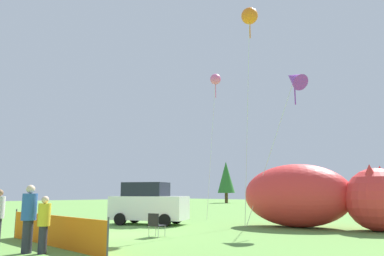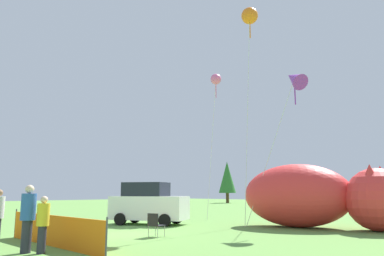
{
  "view_description": "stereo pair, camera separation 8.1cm",
  "coord_description": "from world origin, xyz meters",
  "px_view_note": "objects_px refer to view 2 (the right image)",
  "views": [
    {
      "loc": [
        12.73,
        -9.34,
        1.69
      ],
      "look_at": [
        -0.21,
        4.32,
        4.9
      ],
      "focal_mm": 35.0,
      "sensor_mm": 36.0,
      "label": 1
    },
    {
      "loc": [
        12.78,
        -9.29,
        1.69
      ],
      "look_at": [
        -0.21,
        4.32,
        4.9
      ],
      "focal_mm": 35.0,
      "sensor_mm": 36.0,
      "label": 2
    }
  ],
  "objects_px": {
    "folding_chair": "(155,223)",
    "spectator_in_grey_shirt": "(43,222)",
    "kite_orange_flower": "(250,17)",
    "kite_purple_delta": "(294,79)",
    "spectator_in_white_shirt": "(28,215)",
    "kite_pink_octopus": "(216,80)",
    "inflatable_cat": "(316,198)",
    "parked_car": "(149,204)"
  },
  "relations": [
    {
      "from": "spectator_in_grey_shirt",
      "to": "kite_pink_octopus",
      "type": "height_order",
      "value": "kite_pink_octopus"
    },
    {
      "from": "spectator_in_white_shirt",
      "to": "kite_orange_flower",
      "type": "bearing_deg",
      "value": 90.99
    },
    {
      "from": "spectator_in_white_shirt",
      "to": "kite_pink_octopus",
      "type": "distance_m",
      "value": 16.88
    },
    {
      "from": "parked_car",
      "to": "kite_purple_delta",
      "type": "bearing_deg",
      "value": -0.66
    },
    {
      "from": "inflatable_cat",
      "to": "folding_chair",
      "type": "bearing_deg",
      "value": -121.85
    },
    {
      "from": "folding_chair",
      "to": "kite_orange_flower",
      "type": "distance_m",
      "value": 12.61
    },
    {
      "from": "parked_car",
      "to": "spectator_in_white_shirt",
      "type": "bearing_deg",
      "value": -86.99
    },
    {
      "from": "kite_orange_flower",
      "to": "kite_purple_delta",
      "type": "relative_size",
      "value": 1.5
    },
    {
      "from": "folding_chair",
      "to": "kite_orange_flower",
      "type": "xyz_separation_m",
      "value": [
        0.02,
        6.63,
        10.73
      ]
    },
    {
      "from": "inflatable_cat",
      "to": "kite_orange_flower",
      "type": "height_order",
      "value": "kite_orange_flower"
    },
    {
      "from": "inflatable_cat",
      "to": "kite_purple_delta",
      "type": "height_order",
      "value": "kite_purple_delta"
    },
    {
      "from": "folding_chair",
      "to": "inflatable_cat",
      "type": "bearing_deg",
      "value": -33.33
    },
    {
      "from": "parked_car",
      "to": "folding_chair",
      "type": "height_order",
      "value": "parked_car"
    },
    {
      "from": "folding_chair",
      "to": "spectator_in_grey_shirt",
      "type": "bearing_deg",
      "value": 175.37
    },
    {
      "from": "folding_chair",
      "to": "kite_purple_delta",
      "type": "xyz_separation_m",
      "value": [
        2.49,
        6.69,
        6.63
      ]
    },
    {
      "from": "folding_chair",
      "to": "kite_orange_flower",
      "type": "relative_size",
      "value": 0.08
    },
    {
      "from": "inflatable_cat",
      "to": "spectator_in_grey_shirt",
      "type": "xyz_separation_m",
      "value": [
        -2.27,
        -12.2,
        -0.54
      ]
    },
    {
      "from": "parked_car",
      "to": "spectator_in_grey_shirt",
      "type": "bearing_deg",
      "value": -84.08
    },
    {
      "from": "spectator_in_white_shirt",
      "to": "kite_orange_flower",
      "type": "height_order",
      "value": "kite_orange_flower"
    },
    {
      "from": "kite_pink_octopus",
      "to": "kite_purple_delta",
      "type": "bearing_deg",
      "value": -19.02
    },
    {
      "from": "parked_car",
      "to": "kite_orange_flower",
      "type": "distance_m",
      "value": 11.58
    },
    {
      "from": "parked_car",
      "to": "spectator_in_white_shirt",
      "type": "distance_m",
      "value": 9.51
    },
    {
      "from": "spectator_in_grey_shirt",
      "to": "spectator_in_white_shirt",
      "type": "distance_m",
      "value": 0.51
    },
    {
      "from": "folding_chair",
      "to": "kite_purple_delta",
      "type": "bearing_deg",
      "value": -32.7
    },
    {
      "from": "spectator_in_grey_shirt",
      "to": "kite_purple_delta",
      "type": "relative_size",
      "value": 0.2
    },
    {
      "from": "kite_orange_flower",
      "to": "kite_purple_delta",
      "type": "distance_m",
      "value": 4.79
    },
    {
      "from": "spectator_in_grey_shirt",
      "to": "spectator_in_white_shirt",
      "type": "xyz_separation_m",
      "value": [
        -0.41,
        -0.26,
        0.17
      ]
    },
    {
      "from": "spectator_in_grey_shirt",
      "to": "folding_chair",
      "type": "bearing_deg",
      "value": 97.66
    },
    {
      "from": "parked_car",
      "to": "folding_chair",
      "type": "distance_m",
      "value": 5.59
    },
    {
      "from": "spectator_in_white_shirt",
      "to": "kite_orange_flower",
      "type": "xyz_separation_m",
      "value": [
        -0.2,
        11.55,
        10.21
      ]
    },
    {
      "from": "parked_car",
      "to": "spectator_in_white_shirt",
      "type": "height_order",
      "value": "parked_car"
    },
    {
      "from": "folding_chair",
      "to": "spectator_in_grey_shirt",
      "type": "relative_size",
      "value": 0.56
    },
    {
      "from": "parked_car",
      "to": "folding_chair",
      "type": "bearing_deg",
      "value": -63.47
    },
    {
      "from": "kite_purple_delta",
      "to": "kite_pink_octopus",
      "type": "distance_m",
      "value": 7.69
    },
    {
      "from": "folding_chair",
      "to": "inflatable_cat",
      "type": "relative_size",
      "value": 0.11
    },
    {
      "from": "kite_orange_flower",
      "to": "kite_pink_octopus",
      "type": "xyz_separation_m",
      "value": [
        -4.56,
        2.48,
        -2.13
      ]
    },
    {
      "from": "parked_car",
      "to": "kite_pink_octopus",
      "type": "height_order",
      "value": "kite_pink_octopus"
    },
    {
      "from": "spectator_in_white_shirt",
      "to": "inflatable_cat",
      "type": "bearing_deg",
      "value": 77.87
    },
    {
      "from": "kite_orange_flower",
      "to": "inflatable_cat",
      "type": "bearing_deg",
      "value": 17.4
    },
    {
      "from": "kite_pink_octopus",
      "to": "kite_orange_flower",
      "type": "bearing_deg",
      "value": -28.57
    },
    {
      "from": "folding_chair",
      "to": "spectator_in_grey_shirt",
      "type": "height_order",
      "value": "spectator_in_grey_shirt"
    },
    {
      "from": "kite_purple_delta",
      "to": "kite_pink_octopus",
      "type": "xyz_separation_m",
      "value": [
        -7.03,
        2.42,
        1.97
      ]
    }
  ]
}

